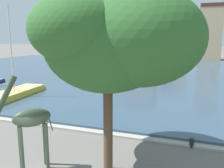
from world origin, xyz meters
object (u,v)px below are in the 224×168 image
sailboat_teal (95,59)px  shade_tree (113,39)px  sailboat_red (118,62)px  sailboat_green (81,66)px  mooring_bollard (192,143)px  giraffe_statue (29,120)px  sailboat_yellow (16,94)px

sailboat_teal → shade_tree: size_ratio=1.16×
sailboat_red → sailboat_green: bearing=-102.4°
sailboat_red → mooring_bollard: size_ratio=15.48×
giraffe_statue → sailboat_green: 32.41m
giraffe_statue → shade_tree: (3.26, 1.40, 3.34)m
sailboat_teal → sailboat_red: (6.40, -2.50, -0.34)m
giraffe_statue → sailboat_teal: (-16.06, 44.88, -1.60)m
sailboat_red → shade_tree: size_ratio=1.03×
mooring_bollard → shade_tree: bearing=-135.4°
sailboat_teal → giraffe_statue: bearing=-70.3°
sailboat_green → sailboat_teal: bearing=103.7°
sailboat_teal → mooring_bollard: sailboat_teal is taller
shade_tree → mooring_bollard: size_ratio=15.07×
sailboat_teal → sailboat_green: (3.66, -14.97, 0.01)m
sailboat_red → mooring_bollard: (16.18, -37.76, -0.08)m
sailboat_green → sailboat_red: size_ratio=1.08×
sailboat_yellow → sailboat_teal: (-6.69, 34.77, 0.25)m
shade_tree → giraffe_statue: bearing=-156.8°
sailboat_red → shade_tree: shade_tree is taller
shade_tree → sailboat_green: bearing=118.8°
sailboat_green → giraffe_statue: bearing=-67.5°
sailboat_green → shade_tree: bearing=-61.2°
sailboat_teal → shade_tree: (19.32, -43.48, 4.95)m
mooring_bollard → sailboat_green: bearing=126.8°
sailboat_yellow → mooring_bollard: 16.81m
sailboat_green → sailboat_red: sailboat_green is taller
sailboat_yellow → sailboat_red: bearing=90.5°
shade_tree → sailboat_teal: bearing=114.0°
giraffe_statue → sailboat_teal: size_ratio=0.51×
sailboat_teal → sailboat_yellow: bearing=-79.1°
sailboat_yellow → mooring_bollard: sailboat_yellow is taller
sailboat_green → sailboat_red: (2.74, 12.47, -0.35)m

